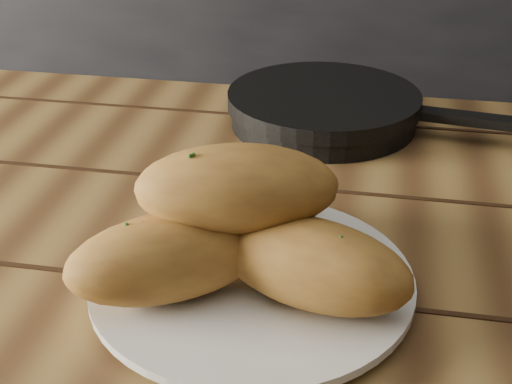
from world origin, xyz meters
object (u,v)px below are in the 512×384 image
plate (252,282)px  skillet (325,108)px  table (293,314)px  bread_rolls (244,228)px

plate → skillet: 0.39m
plate → skillet: bearing=86.1°
table → plate: (-0.03, -0.10, 0.11)m
skillet → bread_rolls: bearing=-94.7°
table → plate: size_ratio=5.46×
table → bread_rolls: size_ratio=5.15×
table → plate: 0.15m
plate → skillet: size_ratio=0.73×
table → bread_rolls: bread_rolls is taller
table → skillet: (0.00, 0.29, 0.12)m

